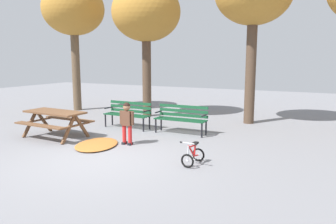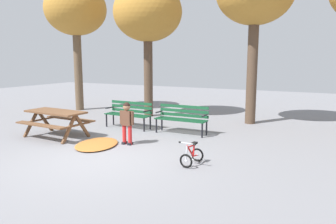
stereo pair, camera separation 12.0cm
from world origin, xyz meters
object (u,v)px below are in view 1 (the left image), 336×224
Objects in this scene: park_bench_left at (182,117)px; kids_bicycle at (193,155)px; park_bench_far_left at (128,112)px; picnic_table at (55,117)px; child_standing at (127,120)px.

kids_bicycle is (1.44, -2.62, -0.31)m from park_bench_left.
park_bench_far_left is 1.90m from park_bench_left.
park_bench_far_left and park_bench_left have the same top height.
picnic_table is 3.69m from park_bench_left.
picnic_table is 2.36m from park_bench_far_left.
park_bench_far_left is at bearing 60.81° from picnic_table.
picnic_table is 2.31m from child_standing.
picnic_table is 3.21× the size of kids_bicycle.
park_bench_far_left is at bearing 142.23° from kids_bicycle.
park_bench_left is 1.42× the size of child_standing.
park_bench_left reaches higher than kids_bicycle.
park_bench_far_left is 4.24m from kids_bicycle.
park_bench_far_left is at bearing -179.12° from park_bench_left.
child_standing is at bearing -57.67° from park_bench_far_left.
park_bench_left reaches higher than picnic_table.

